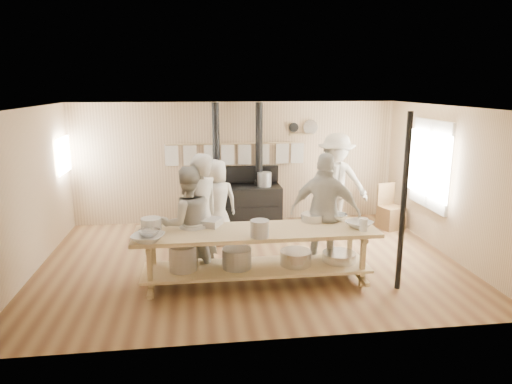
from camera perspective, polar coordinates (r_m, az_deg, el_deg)
ground at (r=7.92m, az=-0.77°, el=-8.61°), size 7.00×7.00×0.00m
room_shell at (r=7.47m, az=-0.81°, el=3.04°), size 7.00×7.00×7.00m
window_right at (r=9.12m, az=20.98°, el=3.23°), size 0.09×1.50×1.65m
left_opening at (r=9.75m, az=-22.90°, el=4.26°), size 0.00×0.90×0.90m
stove at (r=9.76m, az=-2.26°, el=-1.16°), size 1.90×0.75×2.60m
towel_rail at (r=9.84m, az=-2.42°, el=5.08°), size 3.00×0.04×0.47m
back_wall_shelf at (r=10.05m, az=5.96°, el=7.79°), size 0.63×0.14×0.32m
prep_table at (r=6.90m, az=0.02°, el=-7.35°), size 3.60×0.90×0.85m
support_post at (r=6.82m, az=17.96°, el=-1.39°), size 0.08×0.08×2.60m
cook_far_left at (r=7.11m, az=-6.98°, el=-2.96°), size 0.84×0.82×1.95m
cook_left at (r=7.06m, az=-8.49°, el=-3.88°), size 0.99×0.85×1.77m
cook_center at (r=8.56m, az=-4.97°, el=-1.27°), size 0.90×0.70×1.62m
cook_right at (r=7.34m, az=8.63°, el=-2.60°), size 1.22×0.90×1.92m
cook_by_window at (r=9.45m, az=9.92°, el=1.18°), size 1.43×1.01×2.01m
chair at (r=9.99m, az=16.45°, el=-2.81°), size 0.55×0.55×0.94m
bowl_white_a at (r=6.44m, az=-13.37°, el=-5.61°), size 0.54×0.54×0.11m
bowl_steel_a at (r=6.65m, az=-13.19°, el=-5.05°), size 0.41×0.41×0.10m
bowl_white_b at (r=7.07m, az=12.76°, el=-3.95°), size 0.53×0.53×0.09m
bowl_steel_b at (r=7.36m, az=10.09°, el=-3.10°), size 0.45×0.45×0.10m
roasting_pan at (r=7.03m, az=-6.50°, el=-3.71°), size 0.59×0.51×0.11m
mixing_bowl_large at (r=7.25m, az=7.14°, el=-3.16°), size 0.40×0.40×0.12m
bucket_galv at (r=6.44m, az=0.47°, el=-4.61°), size 0.35×0.35×0.25m
deep_bowl_enamel at (r=6.92m, az=-12.98°, el=-3.94°), size 0.31×0.31×0.19m
pitcher at (r=6.89m, az=13.30°, el=-3.99°), size 0.14×0.14×0.19m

